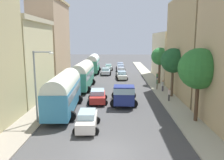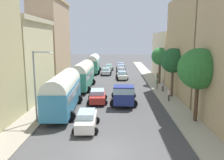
# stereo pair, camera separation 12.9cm
# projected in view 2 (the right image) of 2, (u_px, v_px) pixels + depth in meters

# --- Properties ---
(ground_plane) EXTENTS (154.00, 154.00, 0.00)m
(ground_plane) POSITION_uv_depth(u_px,v_px,m) (113.00, 81.00, 41.87)
(ground_plane) COLOR #464647
(sidewalk_left) EXTENTS (2.50, 70.00, 0.14)m
(sidewalk_left) POSITION_uv_depth(u_px,v_px,m) (74.00, 80.00, 42.03)
(sidewalk_left) COLOR gray
(sidewalk_left) RESTS_ON ground
(sidewalk_right) EXTENTS (2.50, 70.00, 0.14)m
(sidewalk_right) POSITION_uv_depth(u_px,v_px,m) (153.00, 81.00, 41.67)
(sidewalk_right) COLOR #B2AF98
(sidewalk_right) RESTS_ON ground
(building_left_1) EXTENTS (4.94, 10.34, 10.00)m
(building_left_1) POSITION_uv_depth(u_px,v_px,m) (24.00, 60.00, 27.96)
(building_left_1) COLOR beige
(building_left_1) RESTS_ON ground
(building_left_2) EXTENTS (4.65, 11.02, 14.04)m
(building_left_2) POSITION_uv_depth(u_px,v_px,m) (51.00, 42.00, 38.98)
(building_left_2) COLOR tan
(building_left_2) RESTS_ON ground
(building_right_1) EXTENTS (4.94, 13.07, 12.94)m
(building_right_1) POSITION_uv_depth(u_px,v_px,m) (196.00, 47.00, 29.44)
(building_right_1) COLOR tan
(building_right_1) RESTS_ON ground
(building_right_2) EXTENTS (4.40, 13.76, 8.81)m
(building_right_2) POSITION_uv_depth(u_px,v_px,m) (169.00, 56.00, 43.92)
(building_right_2) COLOR beige
(building_right_2) RESTS_ON ground
(parked_bus_0) EXTENTS (3.56, 9.81, 4.07)m
(parked_bus_0) POSITION_uv_depth(u_px,v_px,m) (63.00, 91.00, 23.53)
(parked_bus_0) COLOR teal
(parked_bus_0) RESTS_ON ground
(parked_bus_1) EXTENTS (3.28, 9.66, 4.11)m
(parked_bus_1) POSITION_uv_depth(u_px,v_px,m) (83.00, 74.00, 34.78)
(parked_bus_1) COLOR #378D74
(parked_bus_1) RESTS_ON ground
(parked_bus_2) EXTENTS (3.34, 9.29, 4.17)m
(parked_bus_2) POSITION_uv_depth(u_px,v_px,m) (93.00, 63.00, 51.37)
(parked_bus_2) COLOR #398E6D
(parked_bus_2) RESTS_ON ground
(cargo_truck_0) EXTENTS (3.21, 6.49, 2.49)m
(cargo_truck_0) POSITION_uv_depth(u_px,v_px,m) (124.00, 94.00, 26.21)
(cargo_truck_0) COLOR navy
(cargo_truck_0) RESTS_ON ground
(car_0) EXTENTS (2.43, 4.49, 1.55)m
(car_0) POSITION_uv_depth(u_px,v_px,m) (122.00, 75.00, 43.41)
(car_0) COLOR silver
(car_0) RESTS_ON ground
(car_1) EXTENTS (2.29, 4.18, 1.64)m
(car_1) POSITION_uv_depth(u_px,v_px,m) (121.00, 71.00, 48.82)
(car_1) COLOR silver
(car_1) RESTS_ON ground
(car_2) EXTENTS (2.29, 4.00, 1.61)m
(car_2) POSITION_uv_depth(u_px,v_px,m) (121.00, 68.00, 54.24)
(car_2) COLOR silver
(car_2) RESTS_ON ground
(car_3) EXTENTS (2.37, 4.20, 1.61)m
(car_3) POSITION_uv_depth(u_px,v_px,m) (121.00, 66.00, 59.65)
(car_3) COLOR silver
(car_3) RESTS_ON ground
(car_4) EXTENTS (2.21, 4.05, 1.55)m
(car_4) POSITION_uv_depth(u_px,v_px,m) (87.00, 120.00, 19.15)
(car_4) COLOR silver
(car_4) RESTS_ON ground
(car_5) EXTENTS (2.56, 4.36, 1.55)m
(car_5) POSITION_uv_depth(u_px,v_px,m) (97.00, 96.00, 27.34)
(car_5) COLOR red
(car_5) RESTS_ON ground
(car_6) EXTENTS (2.30, 3.99, 1.49)m
(car_6) POSITION_uv_depth(u_px,v_px,m) (106.00, 71.00, 48.87)
(car_6) COLOR silver
(car_6) RESTS_ON ground
(car_7) EXTENTS (2.37, 4.16, 1.49)m
(car_7) POSITION_uv_depth(u_px,v_px,m) (109.00, 67.00, 56.64)
(car_7) COLOR silver
(car_7) RESTS_ON ground
(pedestrian_0) EXTENTS (0.44, 0.44, 1.83)m
(pedestrian_0) POSITION_uv_depth(u_px,v_px,m) (157.00, 77.00, 39.83)
(pedestrian_0) COLOR #1C1C52
(pedestrian_0) RESTS_ON ground
(pedestrian_1) EXTENTS (0.39, 0.39, 1.68)m
(pedestrian_1) POSITION_uv_depth(u_px,v_px,m) (169.00, 94.00, 27.44)
(pedestrian_1) COLOR #454240
(pedestrian_1) RESTS_ON ground
(pedestrian_2) EXTENTS (0.44, 0.44, 1.79)m
(pedestrian_2) POSITION_uv_depth(u_px,v_px,m) (157.00, 83.00, 34.07)
(pedestrian_2) COLOR #7F705B
(pedestrian_2) RESTS_ON ground
(pedestrian_3) EXTENTS (0.54, 0.54, 1.73)m
(pedestrian_3) POSITION_uv_depth(u_px,v_px,m) (163.00, 85.00, 32.66)
(pedestrian_3) COLOR #49424C
(pedestrian_3) RESTS_ON ground
(streetlamp_near) EXTENTS (1.82, 0.28, 6.51)m
(streetlamp_near) POSITION_uv_depth(u_px,v_px,m) (37.00, 81.00, 19.96)
(streetlamp_near) COLOR gray
(streetlamp_near) RESTS_ON ground
(roadside_tree_0) EXTENTS (3.62, 3.62, 6.75)m
(roadside_tree_0) POSITION_uv_depth(u_px,v_px,m) (198.00, 69.00, 19.97)
(roadside_tree_0) COLOR brown
(roadside_tree_0) RESTS_ON ground
(roadside_tree_1) EXTENTS (3.17, 3.17, 6.41)m
(roadside_tree_1) POSITION_uv_depth(u_px,v_px,m) (173.00, 61.00, 29.09)
(roadside_tree_1) COLOR brown
(roadside_tree_1) RESTS_ON ground
(roadside_tree_2) EXTENTS (2.90, 2.90, 6.18)m
(roadside_tree_2) POSITION_uv_depth(u_px,v_px,m) (160.00, 57.00, 38.05)
(roadside_tree_2) COLOR brown
(roadside_tree_2) RESTS_ON ground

